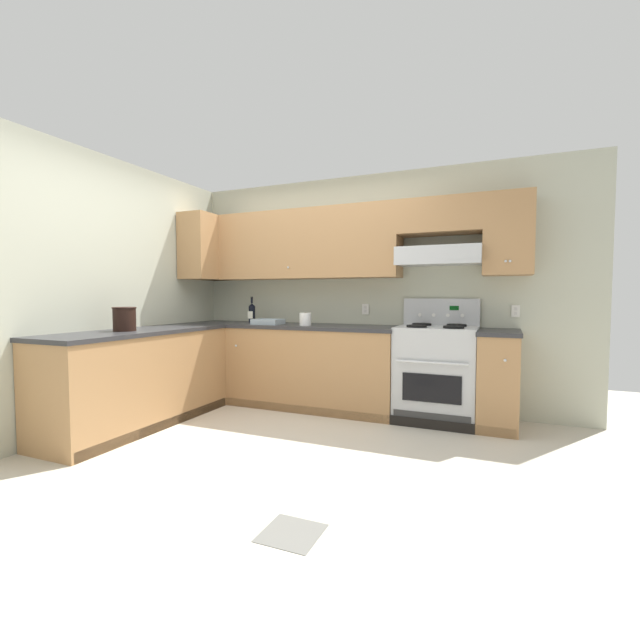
{
  "coord_description": "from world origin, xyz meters",
  "views": [
    {
      "loc": [
        1.9,
        -3.04,
        1.23
      ],
      "look_at": [
        0.31,
        0.7,
        1.0
      ],
      "focal_mm": 24.18,
      "sensor_mm": 36.0,
      "label": 1
    }
  ],
  "objects_px": {
    "paper_towel_roll": "(305,319)",
    "bowl": "(268,323)",
    "stove": "(436,372)",
    "bucket": "(124,318)",
    "wine_bottle": "(252,312)"
  },
  "relations": [
    {
      "from": "stove",
      "to": "paper_towel_roll",
      "type": "height_order",
      "value": "stove"
    },
    {
      "from": "wine_bottle",
      "to": "bucket",
      "type": "relative_size",
      "value": 1.41
    },
    {
      "from": "stove",
      "to": "bucket",
      "type": "relative_size",
      "value": 5.51
    },
    {
      "from": "bowl",
      "to": "stove",
      "type": "bearing_deg",
      "value": 3.39
    },
    {
      "from": "paper_towel_roll",
      "to": "bowl",
      "type": "bearing_deg",
      "value": -179.74
    },
    {
      "from": "stove",
      "to": "bowl",
      "type": "bearing_deg",
      "value": -176.61
    },
    {
      "from": "bowl",
      "to": "paper_towel_roll",
      "type": "bearing_deg",
      "value": 0.26
    },
    {
      "from": "bucket",
      "to": "bowl",
      "type": "bearing_deg",
      "value": 60.32
    },
    {
      "from": "wine_bottle",
      "to": "bowl",
      "type": "xyz_separation_m",
      "value": [
        0.32,
        -0.18,
        -0.1
      ]
    },
    {
      "from": "bowl",
      "to": "paper_towel_roll",
      "type": "relative_size",
      "value": 2.33
    },
    {
      "from": "paper_towel_roll",
      "to": "wine_bottle",
      "type": "bearing_deg",
      "value": 167.43
    },
    {
      "from": "wine_bottle",
      "to": "bowl",
      "type": "height_order",
      "value": "wine_bottle"
    },
    {
      "from": "wine_bottle",
      "to": "paper_towel_roll",
      "type": "relative_size",
      "value": 2.26
    },
    {
      "from": "wine_bottle",
      "to": "bucket",
      "type": "xyz_separation_m",
      "value": [
        -0.42,
        -1.47,
        -0.01
      ]
    },
    {
      "from": "bowl",
      "to": "bucket",
      "type": "bearing_deg",
      "value": -119.68
    }
  ]
}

